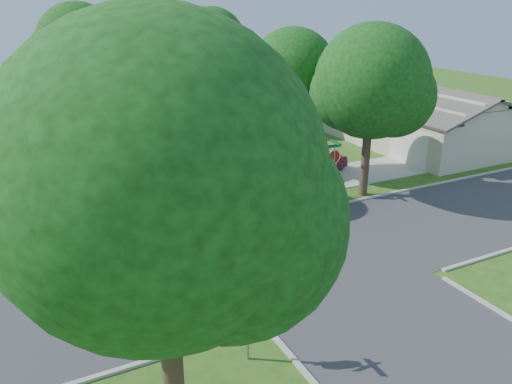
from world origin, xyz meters
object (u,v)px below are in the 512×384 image
object	(u,v)px
stop_sign_sw	(247,297)
house_ne_near	(414,121)
tree_e_near	(293,76)
car_curb_west	(82,100)
tree_sw_corner	(163,195)
house_ne_far	(287,86)
stop_sign_ne	(334,159)
car_driveway	(319,163)
tree_e_mid	(212,48)
tree_e_far	(162,40)
tree_w_far	(60,49)
car_curb_east	(180,115)
tree_ne_corner	(372,87)
tree_w_mid	(81,49)
tree_w_near	(121,78)

from	to	relation	value
stop_sign_sw	house_ne_near	size ratio (longest dim) A/B	0.22
tree_e_near	house_ne_near	bearing A→B (deg)	10.04
tree_e_near	car_curb_west	size ratio (longest dim) A/B	1.64
tree_sw_corner	house_ne_far	size ratio (longest dim) A/B	0.70
stop_sign_ne	car_driveway	size ratio (longest dim) A/B	0.70
tree_e_mid	car_curb_west	xyz separation A→B (m)	(-7.96, 13.75, -5.52)
tree_e_near	tree_e_far	distance (m)	25.00
tree_w_far	house_ne_far	world-z (taller)	tree_w_far
stop_sign_sw	car_curb_east	xyz separation A→B (m)	(7.54, 28.23, -1.21)
tree_e_near	tree_ne_corner	xyz separation A→B (m)	(1.61, -4.80, -0.05)
stop_sign_sw	house_ne_near	distance (m)	25.98
tree_e_near	tree_w_far	xyz separation A→B (m)	(-9.40, 25.00, -0.14)
stop_sign_sw	stop_sign_ne	world-z (taller)	same
tree_e_far	tree_w_mid	bearing A→B (deg)	-125.85
car_driveway	stop_sign_ne	bearing A→B (deg)	135.68
tree_w_far	house_ne_far	size ratio (longest dim) A/B	0.59
tree_e_near	house_ne_near	xyz separation A→B (m)	(11.24, 1.99, -4.13)
tree_e_mid	tree_sw_corner	size ratio (longest dim) A/B	0.96
tree_w_mid	car_curb_east	distance (m)	9.72
house_ne_far	car_curb_east	bearing A→B (deg)	-157.41
tree_w_mid	car_driveway	xyz separation A→B (m)	(10.64, -13.02, -5.79)
car_curb_east	car_curb_west	bearing A→B (deg)	113.16
house_ne_near	car_curb_west	size ratio (longest dim) A/B	2.69
tree_e_mid	tree_e_far	size ratio (longest dim) A/B	1.06
car_curb_west	tree_w_far	bearing A→B (deg)	27.51
tree_w_near	tree_sw_corner	bearing A→B (deg)	-99.90
tree_e_far	tree_w_near	bearing A→B (deg)	-110.60
tree_e_far	house_ne_near	xyz separation A→B (m)	(11.24, -23.01, -4.46)
tree_ne_corner	car_curb_east	bearing A→B (deg)	100.33
tree_w_near	car_driveway	distance (m)	11.99
stop_sign_ne	tree_ne_corner	world-z (taller)	tree_ne_corner
house_ne_near	tree_e_far	bearing A→B (deg)	116.03
tree_sw_corner	car_curb_east	bearing A→B (deg)	71.39
stop_sign_sw	tree_e_mid	bearing A→B (deg)	69.80
tree_ne_corner	tree_w_far	bearing A→B (deg)	110.28
tree_e_near	tree_e_mid	xyz separation A→B (m)	(0.01, 12.00, 0.61)
tree_sw_corner	car_curb_east	size ratio (longest dim) A/B	1.99
tree_e_near	house_ne_far	distance (m)	23.30
tree_ne_corner	car_driveway	xyz separation A→B (m)	(-0.36, 3.78, -4.89)
car_curb_east	stop_sign_sw	bearing A→B (deg)	-110.06
tree_e_mid	tree_w_mid	xyz separation A→B (m)	(-9.40, 0.00, 0.24)
tree_w_mid	tree_sw_corner	size ratio (longest dim) A/B	1.00
stop_sign_sw	tree_sw_corner	bearing A→B (deg)	-140.03
tree_sw_corner	house_ne_far	xyz separation A→B (m)	(23.43, 35.99, -4.75)
car_driveway	car_curb_west	xyz separation A→B (m)	(-9.20, 26.77, 0.03)
stop_sign_ne	tree_e_far	xyz separation A→B (m)	(0.05, 29.31, 3.95)
tree_e_near	stop_sign_ne	bearing A→B (deg)	-90.68
tree_w_mid	house_ne_near	distance (m)	23.46
car_driveway	tree_ne_corner	bearing A→B (deg)	162.74
tree_e_far	car_driveway	world-z (taller)	tree_e_far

